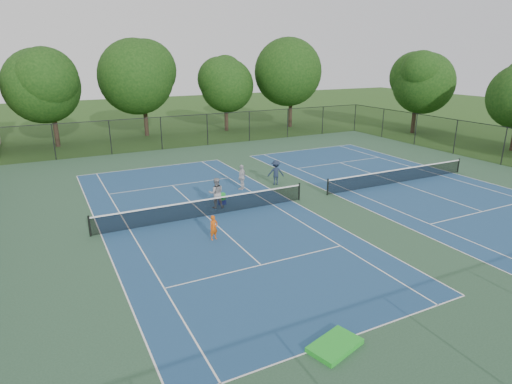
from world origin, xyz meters
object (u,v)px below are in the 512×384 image
tree_back_b (142,73)px  tree_back_c (226,82)px  child_player (214,228)px  instructor (216,193)px  tree_side_e (418,80)px  ball_crate (222,202)px  tree_back_d (291,69)px  bystander_a (242,177)px  bystander_b (276,172)px  tree_back_a (49,82)px  ball_hopper (222,197)px

tree_back_b → tree_back_c: size_ratio=1.19×
child_player → instructor: bearing=50.1°
child_player → instructor: (1.78, 4.06, 0.29)m
tree_side_e → ball_crate: (-28.48, -12.60, -5.67)m
tree_back_c → tree_back_d: tree_back_d is taller
tree_back_d → child_player: (-20.77, -27.06, -6.22)m
tree_back_c → tree_side_e: (18.00, -11.00, 0.33)m
tree_back_c → child_player: tree_back_c is taller
bystander_a → instructor: bearing=0.8°
child_player → bystander_b: size_ratio=0.72×
instructor → bystander_a: instructor is taller
tree_back_c → tree_back_d: (8.00, -1.00, 1.34)m
tree_back_b → tree_back_a: bearing=-167.5°
ball_crate → tree_back_a: bearing=108.4°
tree_back_b → ball_crate: size_ratio=24.73×
ball_hopper → tree_back_d: bearing=50.7°
instructor → ball_crate: size_ratio=4.40×
bystander_b → ball_hopper: 5.24m
tree_back_a → child_player: (5.23, -27.06, -5.43)m
tree_side_e → child_player: size_ratio=7.32×
ball_hopper → bystander_b: bearing=23.4°
bystander_b → instructor: bearing=47.8°
instructor → bystander_a: bearing=-122.4°
tree_back_c → ball_crate: tree_back_c is taller
tree_back_a → tree_back_b: size_ratio=0.91×
tree_back_b → ball_hopper: 25.39m
tree_back_c → bystander_b: tree_back_c is taller
tree_back_d → instructor: size_ratio=5.81×
tree_side_e → ball_hopper: size_ratio=21.45×
tree_back_d → tree_side_e: tree_back_d is taller
tree_back_c → instructor: bearing=-114.6°
tree_back_c → tree_side_e: size_ratio=0.95×
tree_back_c → tree_back_d: 8.17m
tree_back_b → ball_hopper: tree_back_b is taller
tree_side_e → ball_hopper: tree_side_e is taller
tree_back_c → bystander_a: bearing=-110.9°
tree_back_a → ball_crate: tree_back_a is taller
instructor → ball_crate: (0.51, 0.40, -0.75)m
tree_back_b → instructor: (-1.99, -25.00, -5.70)m
tree_back_a → ball_hopper: bearing=-71.6°
tree_back_d → tree_side_e: (10.00, -10.00, -1.02)m
bystander_a → tree_back_c: bearing=-152.0°
bystander_a → ball_hopper: size_ratio=4.00×
ball_crate → child_player: bearing=-117.2°
ball_hopper → ball_crate: bearing=0.0°
tree_side_e → instructor: tree_side_e is taller
instructor → ball_hopper: instructor is taller
bystander_b → tree_back_b: bearing=-58.9°
tree_back_c → bystander_a: size_ratio=5.07×
bystander_a → ball_crate: (-2.30, -2.12, -0.69)m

